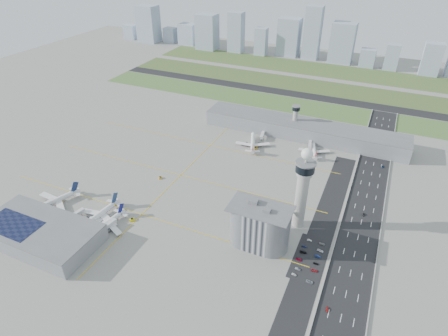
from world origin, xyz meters
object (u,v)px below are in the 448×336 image
at_px(airplane_near_c, 104,223).
at_px(car_hw_0, 327,309).
at_px(secondary_tower, 295,117).
at_px(car_lot_6, 310,282).
at_px(tug_2, 132,219).
at_px(airplane_near_a, 51,199).
at_px(car_lot_3, 303,252).
at_px(car_lot_5, 309,240).
at_px(jet_bridge_far_1, 310,142).
at_px(airplane_near_b, 96,214).
at_px(jet_bridge_near_1, 69,221).
at_px(car_lot_1, 298,269).
at_px(car_lot_9, 318,256).
at_px(tug_1, 115,204).
at_px(tug_5, 300,160).
at_px(control_tower, 303,186).
at_px(car_lot_2, 299,259).
at_px(car_hw_2, 382,167).
at_px(car_lot_10, 320,251).
at_px(admin_building, 259,226).
at_px(jet_bridge_far_0, 263,133).
at_px(car_lot_11, 322,244).
at_px(tug_3, 160,178).
at_px(jet_bridge_near_0, 39,210).
at_px(airplane_far_a, 253,141).
at_px(car_lot_4, 304,246).
at_px(car_hw_1, 363,215).
at_px(tug_0, 62,201).
at_px(car_lot_8, 316,264).
at_px(airplane_far_b, 314,148).
at_px(car_lot_0, 294,274).
at_px(jet_bridge_near_2, 101,232).

height_order(airplane_near_c, car_hw_0, airplane_near_c).
xyz_separation_m(secondary_tower, car_lot_6, (62.94, -192.18, -18.18)).
distance_m(secondary_tower, tug_2, 203.18).
relative_size(airplane_near_a, airplane_near_c, 1.16).
bearing_deg(car_lot_3, car_lot_5, -12.69).
height_order(jet_bridge_far_1, car_lot_3, jet_bridge_far_1).
xyz_separation_m(airplane_near_b, car_lot_6, (159.33, 7.04, -5.58)).
relative_size(jet_bridge_near_1, car_lot_1, 3.88).
distance_m(jet_bridge_far_1, car_hw_0, 197.60).
distance_m(tug_2, car_lot_9, 136.76).
xyz_separation_m(tug_1, tug_5, (117.46, 125.68, -0.14)).
xyz_separation_m(control_tower, airplane_near_b, (-138.40, -57.22, -28.84)).
distance_m(car_lot_2, car_hw_2, 149.78).
bearing_deg(car_lot_10, airplane_near_b, 112.55).
bearing_deg(tug_5, car_lot_10, -18.16).
relative_size(airplane_near_b, car_lot_10, 10.30).
bearing_deg(car_lot_9, admin_building, 95.98).
height_order(jet_bridge_far_0, car_lot_10, jet_bridge_far_0).
bearing_deg(car_lot_11, jet_bridge_far_1, 12.25).
relative_size(airplane_near_b, jet_bridge_far_1, 3.16).
distance_m(airplane_near_b, jet_bridge_far_1, 216.49).
relative_size(jet_bridge_far_1, car_lot_1, 3.88).
bearing_deg(admin_building, car_lot_3, 5.59).
height_order(control_tower, tug_3, control_tower).
bearing_deg(airplane_near_b, car_lot_3, 107.63).
relative_size(jet_bridge_near_0, car_lot_5, 4.18).
bearing_deg(tug_5, airplane_near_c, -74.42).
distance_m(jet_bridge_near_0, car_lot_2, 198.17).
height_order(control_tower, car_lot_11, control_tower).
height_order(airplane_near_c, jet_bridge_far_0, airplane_near_c).
bearing_deg(airplane_far_a, car_hw_0, -166.34).
height_order(car_lot_4, car_hw_2, car_lot_4).
relative_size(tug_1, car_hw_1, 0.92).
xyz_separation_m(secondary_tower, tug_0, (-137.56, -193.43, -17.99)).
distance_m(jet_bridge_near_0, car_lot_1, 198.30).
bearing_deg(car_hw_0, admin_building, 137.69).
xyz_separation_m(car_lot_11, car_hw_2, (29.75, 123.40, -0.03)).
relative_size(control_tower, car_hw_1, 17.14).
height_order(car_lot_8, car_hw_1, car_hw_1).
relative_size(airplane_far_b, car_lot_0, 10.98).
bearing_deg(jet_bridge_near_2, jet_bridge_far_1, -18.55).
bearing_deg(car_hw_1, airplane_near_c, -144.83).
distance_m(airplane_near_a, jet_bridge_near_1, 29.46).
bearing_deg(jet_bridge_far_0, admin_building, 7.99).
height_order(control_tower, jet_bridge_near_1, control_tower).
relative_size(airplane_near_c, car_lot_9, 9.79).
relative_size(jet_bridge_near_2, jet_bridge_far_0, 1.00).
xyz_separation_m(car_lot_11, car_hw_1, (22.22, 44.82, 0.04)).
relative_size(car_lot_6, car_hw_2, 1.12).
xyz_separation_m(airplane_near_a, tug_3, (56.40, 67.76, -5.37)).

